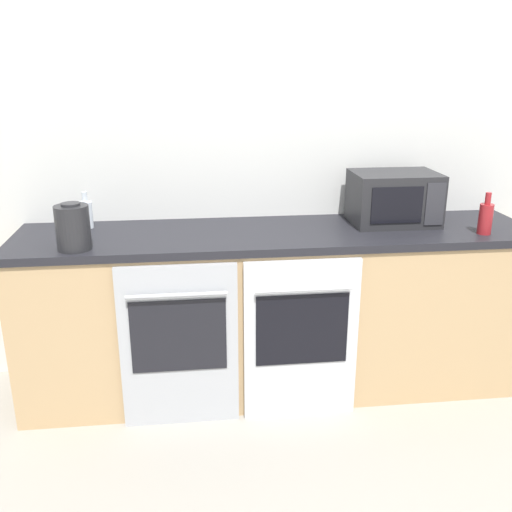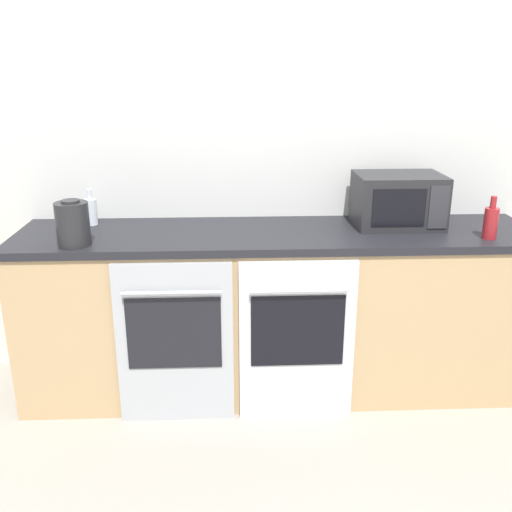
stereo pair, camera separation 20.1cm
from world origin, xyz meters
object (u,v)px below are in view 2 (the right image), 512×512
object	(u,v)px
microwave	(398,200)
bottle_red	(491,222)
bottle_clear	(91,211)
oven_right	(297,341)
kettle	(73,224)
oven_left	(175,343)

from	to	relation	value
microwave	bottle_red	xyz separation A→B (m)	(0.39, -0.26, -0.05)
bottle_clear	bottle_red	world-z (taller)	bottle_red
oven_right	kettle	size ratio (longest dim) A/B	3.80
oven_right	bottle_red	world-z (taller)	bottle_red
bottle_clear	bottle_red	size ratio (longest dim) A/B	0.90
microwave	bottle_red	bearing A→B (deg)	-33.03
kettle	microwave	bearing A→B (deg)	9.74
bottle_red	kettle	xyz separation A→B (m)	(-2.02, -0.02, 0.02)
microwave	bottle_clear	world-z (taller)	microwave
bottle_clear	kettle	xyz separation A→B (m)	(0.00, -0.37, 0.03)
bottle_red	oven_left	bearing A→B (deg)	-174.86
microwave	oven_right	bearing A→B (deg)	-145.10
oven_left	kettle	world-z (taller)	kettle
oven_right	bottle_clear	bearing A→B (deg)	155.31
oven_left	microwave	world-z (taller)	microwave
oven_right	kettle	world-z (taller)	kettle
oven_left	oven_right	world-z (taller)	same
oven_left	microwave	distance (m)	1.37
oven_right	microwave	bearing A→B (deg)	34.90
oven_left	bottle_red	bearing A→B (deg)	5.14
oven_left	microwave	size ratio (longest dim) A/B	1.87
oven_right	bottle_clear	xyz separation A→B (m)	(-1.06, 0.49, 0.55)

